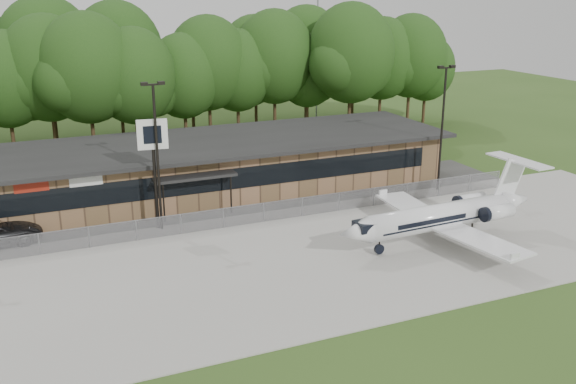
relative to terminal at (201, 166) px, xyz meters
name	(u,v)px	position (x,y,z in m)	size (l,w,h in m)	color
ground	(335,325)	(0.00, -23.94, -2.18)	(160.00, 160.00, 0.00)	#314F1C
apron	(275,264)	(0.00, -15.94, -2.14)	(64.00, 18.00, 0.08)	#9E9B93
parking_lot	(218,207)	(0.00, -4.44, -2.15)	(50.00, 9.00, 0.06)	#383835
terminal	(201,166)	(0.00, 0.00, 0.00)	(41.00, 11.65, 4.30)	#8B6545
fence	(237,216)	(0.00, -8.94, -1.40)	(46.00, 0.04, 1.52)	gray
treeline	(151,74)	(0.00, 18.06, 5.32)	(72.00, 12.00, 15.00)	#153611
radio_mast	(318,18)	(22.00, 24.06, 10.32)	(0.20, 0.20, 25.00)	gray
light_pole_mid	(157,146)	(-5.00, -7.44, 3.80)	(1.55, 0.30, 10.23)	black
light_pole_right	(443,119)	(18.00, -7.44, 3.80)	(1.55, 0.30, 10.23)	black
business_jet	(444,217)	(11.47, -17.04, -0.36)	(15.07, 13.41, 5.08)	white
pole_sign	(153,146)	(-5.18, -7.14, 3.74)	(2.04, 0.49, 7.73)	black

